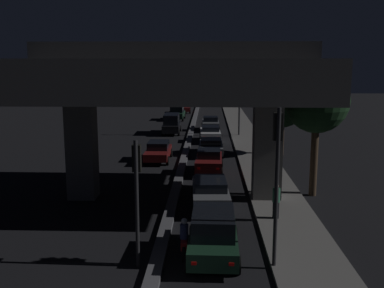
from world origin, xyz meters
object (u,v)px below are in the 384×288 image
at_px(street_lamp, 236,89).
at_px(car_grey_second, 210,192).
at_px(car_dark_green_third_oncoming, 177,113).
at_px(car_dark_green_lead, 213,234).
at_px(car_dark_red_lead_oncoming, 158,151).
at_px(pedestrian_on_sidewalk, 276,201).
at_px(car_grey_fourth, 211,146).
at_px(traffic_light_right_of_median, 277,161).
at_px(car_dark_red_third, 209,161).
at_px(car_dark_red_fourth_oncoming, 184,108).
at_px(car_grey_sixth, 210,123).
at_px(car_white_fifth, 210,133).
at_px(motorcycle_red_filtering_near, 184,240).
at_px(car_black_second_oncoming, 172,123).
at_px(traffic_light_left_of_median, 137,181).

height_order(street_lamp, car_grey_second, street_lamp).
bearing_deg(car_dark_green_third_oncoming, car_dark_green_lead, 7.44).
relative_size(car_dark_red_lead_oncoming, pedestrian_on_sidewalk, 2.69).
height_order(car_dark_green_lead, car_grey_fourth, car_dark_green_lead).
relative_size(traffic_light_right_of_median, car_dark_red_third, 1.40).
relative_size(car_dark_green_lead, car_dark_red_fourth_oncoming, 0.97).
height_order(car_grey_sixth, car_dark_green_third_oncoming, car_dark_green_third_oncoming).
height_order(car_grey_second, car_grey_fourth, car_grey_second).
bearing_deg(car_grey_fourth, car_white_fifth, 0.10).
height_order(traffic_light_right_of_median, car_white_fifth, traffic_light_right_of_median).
xyz_separation_m(car_dark_green_lead, car_dark_red_lead_oncoming, (-3.97, 16.88, -0.16)).
relative_size(car_white_fifth, car_grey_sixth, 0.98).
distance_m(car_dark_green_third_oncoming, motorcycle_red_filtering_near, 41.58).
distance_m(street_lamp, motorcycle_red_filtering_near, 29.09).
height_order(car_grey_fourth, car_black_second_oncoming, car_black_second_oncoming).
height_order(car_dark_green_lead, car_grey_sixth, car_dark_green_lead).
xyz_separation_m(car_grey_second, car_dark_green_third_oncoming, (-4.19, 35.55, 0.15)).
relative_size(traffic_light_right_of_median, car_grey_sixth, 1.34).
xyz_separation_m(car_white_fifth, car_dark_red_fourth_oncoming, (-3.84, 24.81, -0.04)).
relative_size(car_grey_sixth, motorcycle_red_filtering_near, 2.34).
distance_m(car_dark_green_lead, car_dark_red_third, 13.19).
xyz_separation_m(car_white_fifth, car_grey_sixth, (0.04, 6.96, 0.02)).
distance_m(car_white_fifth, car_dark_red_lead_oncoming, 9.40).
height_order(car_dark_green_lead, car_dark_red_lead_oncoming, car_dark_green_lead).
xyz_separation_m(street_lamp, car_dark_red_lead_oncoming, (-6.47, -11.78, -3.93)).
distance_m(car_dark_green_lead, car_black_second_oncoming, 30.30).
distance_m(motorcycle_red_filtering_near, pedestrian_on_sidewalk, 5.66).
bearing_deg(car_white_fifth, car_dark_green_lead, 178.20).
height_order(traffic_light_right_of_median, car_grey_second, traffic_light_right_of_median).
distance_m(traffic_light_right_of_median, street_lamp, 29.52).
bearing_deg(car_grey_sixth, traffic_light_left_of_median, 174.03).
xyz_separation_m(traffic_light_left_of_median, car_dark_red_lead_oncoming, (-1.26, 17.72, -2.42)).
distance_m(traffic_light_left_of_median, car_dark_green_third_oncoming, 42.46).
relative_size(car_black_second_oncoming, motorcycle_red_filtering_near, 2.53).
relative_size(traffic_light_left_of_median, car_grey_second, 0.98).
xyz_separation_m(car_grey_second, car_dark_red_third, (-0.07, 7.21, 0.03)).
relative_size(car_dark_red_third, car_black_second_oncoming, 0.89).
bearing_deg(car_dark_red_lead_oncoming, car_grey_second, 19.47).
distance_m(car_dark_green_third_oncoming, car_dark_red_fourth_oncoming, 8.71).
bearing_deg(traffic_light_left_of_median, motorcycle_red_filtering_near, 29.70).
distance_m(traffic_light_left_of_median, car_grey_second, 7.69).
xyz_separation_m(street_lamp, motorcycle_red_filtering_near, (-3.59, -28.58, -4.06)).
bearing_deg(car_white_fifth, car_dark_green_third_oncoming, 12.85).
height_order(traffic_light_right_of_median, pedestrian_on_sidewalk, traffic_light_right_of_median).
bearing_deg(car_dark_red_fourth_oncoming, car_grey_second, 2.88).
height_order(car_dark_green_lead, car_dark_red_fourth_oncoming, car_dark_green_lead).
bearing_deg(pedestrian_on_sidewalk, car_white_fifth, 97.96).
relative_size(street_lamp, pedestrian_on_sidewalk, 4.79).
height_order(car_grey_second, car_dark_red_lead_oncoming, car_grey_second).
bearing_deg(car_dark_red_fourth_oncoming, car_white_fifth, 6.79).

